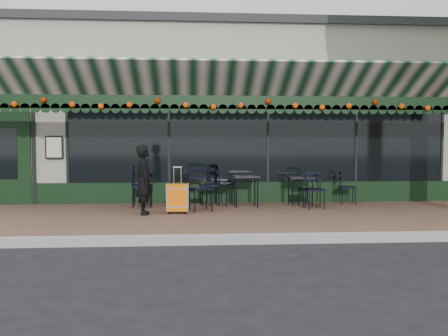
{
  "coord_description": "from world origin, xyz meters",
  "views": [
    {
      "loc": [
        -0.46,
        -7.5,
        1.6
      ],
      "look_at": [
        0.16,
        1.6,
        1.12
      ],
      "focal_mm": 38.0,
      "sensor_mm": 36.0,
      "label": 1
    }
  ],
  "objects": [
    {
      "name": "chair_a_left",
      "position": [
        2.18,
        3.07,
        0.54
      ],
      "size": [
        0.43,
        0.43,
        0.79
      ],
      "primitive_type": null,
      "rotation": [
        0.0,
        0.0,
        -1.47
      ],
      "color": "black",
      "rests_on": "sidewalk"
    },
    {
      "name": "cafe_table_a",
      "position": [
        2.06,
        3.32,
        0.76
      ],
      "size": [
        0.55,
        0.55,
        0.67
      ],
      "color": "black",
      "rests_on": "sidewalk"
    },
    {
      "name": "chair_a_front",
      "position": [
        2.27,
        2.79,
        0.56
      ],
      "size": [
        0.41,
        0.41,
        0.82
      ],
      "primitive_type": null,
      "rotation": [
        0.0,
        0.0,
        0.0
      ],
      "color": "black",
      "rests_on": "sidewalk"
    },
    {
      "name": "chair_b_right",
      "position": [
        0.23,
        3.46,
        0.64
      ],
      "size": [
        0.64,
        0.64,
        0.97
      ],
      "primitive_type": null,
      "rotation": [
        0.0,
        0.0,
        1.15
      ],
      "color": "black",
      "rests_on": "sidewalk"
    },
    {
      "name": "woman",
      "position": [
        -1.41,
        2.17,
        0.86
      ],
      "size": [
        0.38,
        0.54,
        1.41
      ],
      "primitive_type": "imported",
      "rotation": [
        0.0,
        0.0,
        1.65
      ],
      "color": "black",
      "rests_on": "sidewalk"
    },
    {
      "name": "chair_solo",
      "position": [
        -1.57,
        3.28,
        0.63
      ],
      "size": [
        0.5,
        0.5,
        0.96
      ],
      "primitive_type": null,
      "rotation": [
        0.0,
        0.0,
        1.6
      ],
      "color": "black",
      "rests_on": "sidewalk"
    },
    {
      "name": "ground",
      "position": [
        0.0,
        0.0,
        0.0
      ],
      "size": [
        80.0,
        80.0,
        0.0
      ],
      "primitive_type": "plane",
      "color": "black",
      "rests_on": "ground"
    },
    {
      "name": "restaurant_building",
      "position": [
        0.0,
        7.84,
        2.27
      ],
      "size": [
        12.0,
        9.6,
        4.5
      ],
      "color": "#A59D8F",
      "rests_on": "ground"
    },
    {
      "name": "cafe_table_b",
      "position": [
        0.78,
        3.23,
        0.79
      ],
      "size": [
        0.58,
        0.58,
        0.71
      ],
      "color": "black",
      "rests_on": "sidewalk"
    },
    {
      "name": "suitcase",
      "position": [
        -0.75,
        2.24,
        0.47
      ],
      "size": [
        0.44,
        0.27,
        0.96
      ],
      "rotation": [
        0.0,
        0.0,
        -0.09
      ],
      "color": "orange",
      "rests_on": "sidewalk"
    },
    {
      "name": "sidewalk",
      "position": [
        0.0,
        2.0,
        0.07
      ],
      "size": [
        18.0,
        4.0,
        0.15
      ],
      "primitive_type": "cube",
      "color": "brown",
      "rests_on": "ground"
    },
    {
      "name": "curb",
      "position": [
        0.0,
        -0.08,
        0.07
      ],
      "size": [
        18.0,
        0.16,
        0.15
      ],
      "primitive_type": "cube",
      "color": "#9E9E99",
      "rests_on": "ground"
    },
    {
      "name": "chair_a_right",
      "position": [
        3.27,
        3.56,
        0.54
      ],
      "size": [
        0.44,
        0.44,
        0.78
      ],
      "primitive_type": null,
      "rotation": [
        0.0,
        0.0,
        1.43
      ],
      "color": "black",
      "rests_on": "sidewalk"
    },
    {
      "name": "chair_b_front",
      "position": [
        -0.27,
        2.57,
        0.62
      ],
      "size": [
        0.59,
        0.59,
        0.94
      ],
      "primitive_type": null,
      "rotation": [
        0.0,
        0.0,
        0.29
      ],
      "color": "black",
      "rests_on": "sidewalk"
    },
    {
      "name": "chair_b_left",
      "position": [
        -0.05,
        3.45,
        0.62
      ],
      "size": [
        0.51,
        0.51,
        0.93
      ],
      "primitive_type": null,
      "rotation": [
        0.0,
        0.0,
        -1.46
      ],
      "color": "black",
      "rests_on": "sidewalk"
    }
  ]
}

